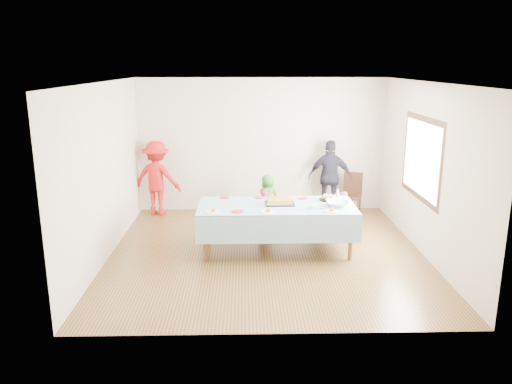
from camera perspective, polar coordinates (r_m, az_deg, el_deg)
The scene contains 22 objects.
ground at distance 8.13m, azimuth 1.21°, elevation -6.94°, with size 5.00×5.00×0.00m, color #4A3115.
room_walls at distance 7.67m, azimuth 1.68°, elevation 5.49°, with size 5.04×5.04×2.72m.
party_table at distance 7.97m, azimuth 2.36°, elevation -1.88°, with size 2.50×1.10×0.78m.
birthday_cake at distance 8.02m, azimuth 2.74°, elevation -1.09°, with size 0.47×0.36×0.08m.
rolls_tray at distance 8.30m, azimuth 8.32°, elevation -0.67°, with size 0.31×0.31×0.09m.
punch_bowl at distance 7.97m, azimuth 9.27°, elevation -1.33°, with size 0.35×0.35×0.09m, color silver.
party_hat at distance 8.51m, azimuth 9.30°, elevation -0.02°, with size 0.10×0.10×0.17m, color silver.
fork_pile at distance 7.83m, azimuth 6.59°, elevation -1.59°, with size 0.24×0.18×0.07m, color white, non-canonical shape.
plate_red_far_a at distance 8.38m, azimuth -3.62°, elevation -0.64°, with size 0.16×0.16×0.01m, color red.
plate_red_far_b at distance 8.39m, azimuth 0.34°, elevation -0.60°, with size 0.19×0.19×0.01m, color red.
plate_red_far_c at distance 8.38m, azimuth 1.85°, elevation -0.62°, with size 0.19×0.19×0.01m, color red.
plate_red_far_d at distance 8.35m, azimuth 5.32°, elevation -0.73°, with size 0.16×0.16×0.01m, color red.
plate_red_near at distance 7.60m, azimuth -2.14°, elevation -2.23°, with size 0.18×0.18×0.01m, color red.
plate_white_left at distance 7.60m, azimuth -4.91°, elevation -2.28°, with size 0.23×0.23×0.01m, color white.
plate_white_mid at distance 7.56m, azimuth 1.37°, elevation -2.32°, with size 0.23×0.23×0.01m, color white.
plate_white_right at distance 7.69m, azimuth 8.65°, elevation -2.18°, with size 0.22×0.22×0.01m, color white.
dining_chair at distance 10.12m, azimuth 10.90°, elevation 0.01°, with size 0.48×0.48×0.87m.
toddler_left at distance 8.85m, azimuth 0.95°, elevation -2.33°, with size 0.30×0.20×0.82m, color red.
toddler_mid at distance 9.64m, azimuth 1.33°, elevation -0.63°, with size 0.44×0.29×0.91m, color #277728.
toddler_right at distance 9.08m, azimuth 9.75°, elevation -2.28°, with size 0.37×0.29×0.77m, color #B96456.
adult_left at distance 10.15m, azimuth -11.26°, elevation 1.56°, with size 0.96×0.55×1.49m, color red.
adult_right at distance 10.16m, azimuth 8.48°, elevation 1.71°, with size 0.88×0.36×1.50m, color #272533.
Camera 1 is at (-0.35, -7.56, 2.98)m, focal length 35.00 mm.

